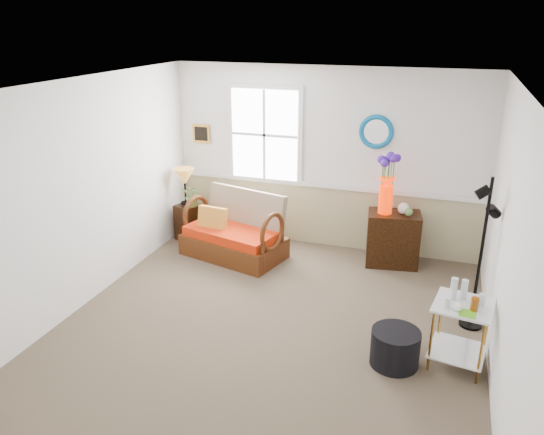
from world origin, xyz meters
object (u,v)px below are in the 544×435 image
(cabinet, at_px, (393,239))
(side_table, at_px, (459,335))
(lamp_stand, at_px, (188,222))
(ottoman, at_px, (395,348))
(loveseat, at_px, (233,226))
(floor_lamp, at_px, (481,255))

(cabinet, height_order, side_table, cabinet)
(lamp_stand, relative_size, cabinet, 0.74)
(lamp_stand, xyz_separation_m, ottoman, (3.36, -2.20, -0.09))
(cabinet, xyz_separation_m, ottoman, (0.30, -2.29, -0.19))
(loveseat, relative_size, cabinet, 1.87)
(loveseat, height_order, side_table, loveseat)
(loveseat, height_order, ottoman, loveseat)
(cabinet, distance_m, ottoman, 2.32)
(ottoman, bearing_deg, cabinet, 97.51)
(lamp_stand, xyz_separation_m, side_table, (3.94, -2.01, 0.06))
(loveseat, bearing_deg, side_table, -14.02)
(cabinet, bearing_deg, lamp_stand, 172.89)
(lamp_stand, bearing_deg, cabinet, 1.77)
(lamp_stand, bearing_deg, floor_lamp, -16.63)
(lamp_stand, distance_m, floor_lamp, 4.30)
(loveseat, xyz_separation_m, cabinet, (2.16, 0.45, -0.08))
(floor_lamp, relative_size, ottoman, 3.59)
(loveseat, height_order, cabinet, loveseat)
(side_table, bearing_deg, ottoman, -161.75)
(side_table, relative_size, ottoman, 1.40)
(cabinet, bearing_deg, side_table, -76.18)
(side_table, bearing_deg, lamp_stand, 152.99)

